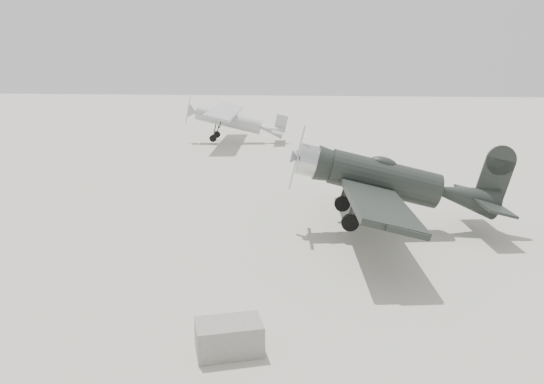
{
  "coord_description": "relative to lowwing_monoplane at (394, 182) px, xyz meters",
  "views": [
    {
      "loc": [
        1.65,
        -16.95,
        6.4
      ],
      "look_at": [
        -0.4,
        2.46,
        1.5
      ],
      "focal_mm": 35.0,
      "sensor_mm": 36.0,
      "label": 1
    }
  ],
  "objects": [
    {
      "name": "equipment_block",
      "position": [
        -4.59,
        -9.19,
        -1.58
      ],
      "size": [
        1.68,
        1.34,
        0.73
      ],
      "primitive_type": "cube",
      "rotation": [
        0.0,
        0.0,
        0.33
      ],
      "color": "slate",
      "rests_on": "ground"
    },
    {
      "name": "ground",
      "position": [
        -4.16,
        -2.76,
        -1.94
      ],
      "size": [
        160.0,
        160.0,
        0.0
      ],
      "primitive_type": "plane",
      "color": "#A8A495",
      "rests_on": "ground"
    },
    {
      "name": "lowwing_monoplane",
      "position": [
        0.0,
        0.0,
        0.0
      ],
      "size": [
        8.15,
        11.41,
        3.68
      ],
      "rotation": [
        0.0,
        0.24,
        0.09
      ],
      "color": "black",
      "rests_on": "ground"
    },
    {
      "name": "highwing_monoplane",
      "position": [
        -9.94,
        21.28,
        0.0
      ],
      "size": [
        7.78,
        10.97,
        3.11
      ],
      "rotation": [
        0.0,
        0.23,
        0.07
      ],
      "color": "gray",
      "rests_on": "ground"
    }
  ]
}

